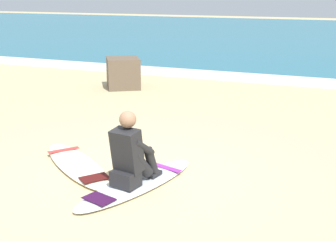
{
  "coord_description": "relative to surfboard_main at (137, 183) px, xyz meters",
  "views": [
    {
      "loc": [
        2.62,
        -5.13,
        2.41
      ],
      "look_at": [
        0.08,
        0.91,
        0.55
      ],
      "focal_mm": 49.04,
      "sensor_mm": 36.0,
      "label": 1
    }
  ],
  "objects": [
    {
      "name": "surfboard_spare_near",
      "position": [
        -1.09,
        0.27,
        -0.0
      ],
      "size": [
        1.99,
        1.66,
        0.08
      ],
      "color": "#EFE5C6",
      "rests_on": "ground"
    },
    {
      "name": "shoreline_rock",
      "position": [
        -3.09,
        5.41,
        0.35
      ],
      "size": [
        1.15,
        1.17,
        0.77
      ],
      "primitive_type": "cube",
      "rotation": [
        0.0,
        0.0,
        2.16
      ],
      "color": "brown",
      "rests_on": "ground"
    },
    {
      "name": "surfboard_main",
      "position": [
        0.0,
        0.0,
        0.0
      ],
      "size": [
        1.07,
        2.15,
        0.08
      ],
      "color": "silver",
      "rests_on": "ground"
    },
    {
      "name": "surfer_seated",
      "position": [
        -0.04,
        -0.08,
        0.4
      ],
      "size": [
        0.45,
        0.75,
        0.95
      ],
      "color": "#232326",
      "rests_on": "surfboard_main"
    },
    {
      "name": "sea",
      "position": [
        -0.16,
        21.47,
        0.01
      ],
      "size": [
        80.0,
        28.0,
        0.1
      ],
      "primitive_type": "cube",
      "color": "teal",
      "rests_on": "ground"
    },
    {
      "name": "breaking_foam",
      "position": [
        -0.16,
        7.77,
        0.02
      ],
      "size": [
        80.0,
        0.9,
        0.11
      ],
      "primitive_type": "cube",
      "color": "white",
      "rests_on": "ground"
    },
    {
      "name": "ground_plane",
      "position": [
        -0.16,
        0.29,
        -0.04
      ],
      "size": [
        80.0,
        80.0,
        0.0
      ],
      "primitive_type": "plane",
      "color": "#CCB584"
    }
  ]
}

